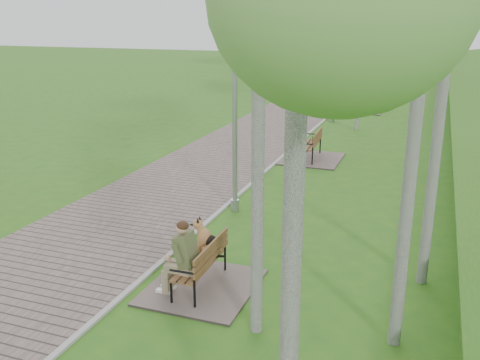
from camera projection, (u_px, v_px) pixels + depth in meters
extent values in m
cube|color=#61544E|center=(302.00, 107.00, 26.13)|extent=(3.50, 67.00, 0.04)
cube|color=#999993|center=(337.00, 109.00, 25.55)|extent=(0.10, 67.00, 0.05)
cube|color=#9E9E99|center=(378.00, 40.00, 51.92)|extent=(10.00, 5.00, 4.00)
cube|color=#5697C1|center=(374.00, 47.00, 49.73)|extent=(4.00, 0.20, 2.60)
cube|color=#61544E|center=(202.00, 287.00, 8.83)|extent=(1.69, 1.88, 0.04)
cube|color=brown|center=(199.00, 264.00, 8.73)|extent=(0.45, 1.42, 0.04)
cube|color=brown|center=(211.00, 252.00, 8.59)|extent=(0.06, 1.41, 0.31)
cube|color=#61544E|center=(310.00, 159.00, 16.69)|extent=(1.85, 2.05, 0.04)
cube|color=brown|center=(309.00, 145.00, 16.57)|extent=(0.53, 1.56, 0.04)
cube|color=brown|center=(318.00, 137.00, 16.42)|extent=(0.11, 1.54, 0.34)
cube|color=#61544E|center=(361.00, 110.00, 25.17)|extent=(1.95, 2.17, 0.04)
cube|color=brown|center=(361.00, 100.00, 25.05)|extent=(0.98, 1.70, 0.04)
cube|color=brown|center=(367.00, 94.00, 24.96)|extent=(0.56, 1.56, 0.36)
cube|color=#61544E|center=(369.00, 99.00, 28.37)|extent=(1.63, 1.81, 0.04)
cube|color=brown|center=(368.00, 92.00, 28.27)|extent=(0.44, 1.37, 0.04)
cube|color=brown|center=(373.00, 88.00, 28.14)|extent=(0.07, 1.36, 0.30)
cylinder|color=gray|center=(235.00, 205.00, 12.26)|extent=(0.19, 0.19, 0.28)
cylinder|color=gray|center=(235.00, 110.00, 11.61)|extent=(0.11, 0.11, 4.67)
cylinder|color=gray|center=(332.00, 118.00, 22.55)|extent=(0.22, 0.22, 0.33)
cylinder|color=gray|center=(335.00, 54.00, 21.77)|extent=(0.13, 0.13, 5.56)
cylinder|color=gray|center=(372.00, 82.00, 34.64)|extent=(0.19, 0.19, 0.28)
cylinder|color=gray|center=(374.00, 47.00, 33.98)|extent=(0.11, 0.11, 4.71)
cylinder|color=gray|center=(377.00, 8.00, 33.27)|extent=(0.17, 0.17, 0.24)
cylinder|color=gray|center=(387.00, 67.00, 44.53)|extent=(0.20, 0.20, 0.30)
cylinder|color=gray|center=(389.00, 38.00, 43.83)|extent=(0.12, 0.12, 5.05)
cylinder|color=gray|center=(392.00, 5.00, 43.07)|extent=(0.18, 0.18, 0.25)
imported|color=beige|center=(362.00, 56.00, 47.39)|extent=(0.69, 0.51, 1.71)
imported|color=gray|center=(333.00, 79.00, 31.27)|extent=(0.77, 0.63, 1.45)
cylinder|color=silver|center=(294.00, 174.00, 3.58)|extent=(0.16, 0.16, 6.60)
cylinder|color=silver|center=(259.00, 29.00, 6.43)|extent=(0.17, 0.17, 8.32)
cylinder|color=silver|center=(363.00, 21.00, 19.79)|extent=(0.19, 0.19, 8.21)
cylinder|color=silver|center=(389.00, 16.00, 25.71)|extent=(0.17, 0.17, 8.55)
cylinder|color=silver|center=(429.00, 23.00, 28.77)|extent=(0.15, 0.15, 7.83)
cylinder|color=silver|center=(456.00, 11.00, 34.59)|extent=(0.19, 0.19, 9.16)
cylinder|color=silver|center=(408.00, 5.00, 37.24)|extent=(0.19, 0.19, 9.94)
cylinder|color=silver|center=(443.00, 10.00, 45.39)|extent=(0.20, 0.20, 9.39)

